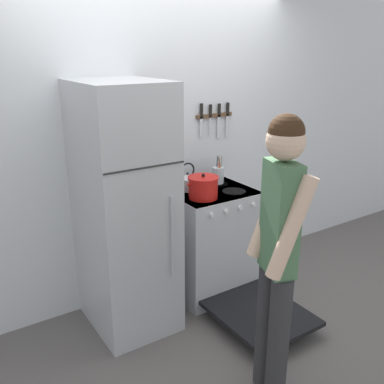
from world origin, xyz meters
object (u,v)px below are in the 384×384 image
object	(u,v)px
dutch_oven_pot	(203,187)
utensil_jar	(218,175)
stove_range	(212,243)
person	(278,249)
tea_kettle	(188,181)
refrigerator	(125,211)

from	to	relation	value
dutch_oven_pot	utensil_jar	distance (m)	0.42
stove_range	dutch_oven_pot	distance (m)	0.59
person	tea_kettle	bearing A→B (deg)	7.40
refrigerator	person	distance (m)	1.24
stove_range	dutch_oven_pot	xyz separation A→B (m)	(-0.16, -0.08, 0.56)
stove_range	dutch_oven_pot	world-z (taller)	dutch_oven_pot
dutch_oven_pot	person	bearing A→B (deg)	-102.64
dutch_oven_pot	person	distance (m)	1.13
utensil_jar	person	distance (m)	1.47
tea_kettle	dutch_oven_pot	bearing A→B (deg)	-92.88
dutch_oven_pot	tea_kettle	size ratio (longest dim) A/B	1.22
stove_range	utensil_jar	size ratio (longest dim) A/B	5.25
stove_range	tea_kettle	xyz separation A→B (m)	(-0.15, 0.16, 0.54)
refrigerator	stove_range	bearing A→B (deg)	0.59
tea_kettle	person	world-z (taller)	person
stove_range	utensil_jar	world-z (taller)	utensil_jar
stove_range	person	xyz separation A→B (m)	(-0.40, -1.18, 0.54)
refrigerator	utensil_jar	bearing A→B (deg)	10.25
refrigerator	dutch_oven_pot	distance (m)	0.65
dutch_oven_pot	utensil_jar	world-z (taller)	utensil_jar
utensil_jar	stove_range	bearing A→B (deg)	-136.18
dutch_oven_pot	stove_range	bearing A→B (deg)	28.17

